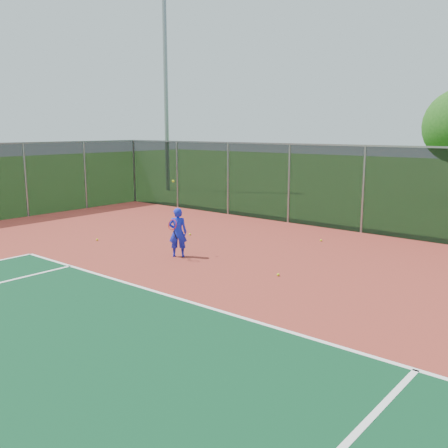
% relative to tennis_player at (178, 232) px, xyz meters
% --- Properties ---
extents(ground, '(120.00, 120.00, 0.00)m').
position_rel_tennis_player_xyz_m(ground, '(5.55, -5.55, -0.72)').
color(ground, '#275919').
rests_on(ground, ground).
extents(court_apron, '(30.00, 20.00, 0.02)m').
position_rel_tennis_player_xyz_m(court_apron, '(5.55, -3.55, -0.71)').
color(court_apron, '#993326').
rests_on(court_apron, ground).
extents(tennis_player, '(0.61, 0.71, 2.15)m').
position_rel_tennis_player_xyz_m(tennis_player, '(0.00, 0.00, 0.00)').
color(tennis_player, '#1625D6').
rests_on(tennis_player, court_apron).
extents(practice_ball_1, '(0.07, 0.07, 0.07)m').
position_rel_tennis_player_xyz_m(practice_ball_1, '(2.16, 4.31, -0.67)').
color(practice_ball_1, '#CEE41A').
rests_on(practice_ball_1, court_apron).
extents(practice_ball_4, '(0.07, 0.07, 0.07)m').
position_rel_tennis_player_xyz_m(practice_ball_4, '(3.24, 0.21, -0.67)').
color(practice_ball_4, '#CEE41A').
rests_on(practice_ball_4, court_apron).
extents(practice_ball_5, '(0.07, 0.07, 0.07)m').
position_rel_tennis_player_xyz_m(practice_ball_5, '(-1.73, 2.30, -0.67)').
color(practice_ball_5, '#CEE41A').
rests_on(practice_ball_5, court_apron).
extents(practice_ball_6, '(0.07, 0.07, 0.07)m').
position_rel_tennis_player_xyz_m(practice_ball_6, '(-3.45, -0.23, -0.67)').
color(practice_ball_6, '#CEE41A').
rests_on(practice_ball_6, court_apron).
extents(floodlight_nw, '(0.90, 0.40, 12.78)m').
position_rel_tennis_player_xyz_m(floodlight_nw, '(-11.56, 10.75, 6.45)').
color(floodlight_nw, gray).
rests_on(floodlight_nw, ground).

